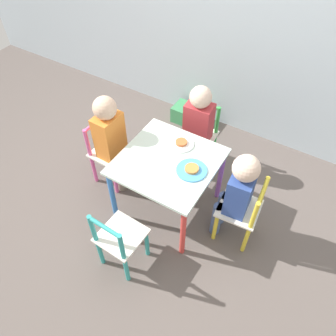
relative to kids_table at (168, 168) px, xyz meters
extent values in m
plane|color=#5B514C|center=(0.00, 0.00, -0.43)|extent=(6.00, 6.00, 0.00)
cube|color=silver|center=(0.00, 0.00, 0.06)|extent=(0.62, 0.62, 0.02)
cylinder|color=#387AD1|center=(-0.28, -0.28, -0.19)|extent=(0.04, 0.04, 0.48)
cylinder|color=#DB3D38|center=(0.28, -0.28, -0.19)|extent=(0.04, 0.04, 0.48)
cylinder|color=orange|center=(-0.28, 0.28, -0.19)|extent=(0.04, 0.04, 0.48)
cylinder|color=#8E51BC|center=(0.28, 0.28, -0.19)|extent=(0.04, 0.04, 0.48)
cube|color=silver|center=(0.51, 0.04, -0.14)|extent=(0.28, 0.28, 0.02)
cylinder|color=yellow|center=(0.40, 0.14, -0.29)|extent=(0.03, 0.03, 0.28)
cylinder|color=yellow|center=(0.41, -0.07, -0.29)|extent=(0.03, 0.03, 0.28)
cylinder|color=yellow|center=(0.61, 0.16, -0.29)|extent=(0.03, 0.03, 0.28)
cylinder|color=yellow|center=(0.63, -0.05, -0.29)|extent=(0.03, 0.03, 0.28)
cylinder|color=yellow|center=(0.61, 0.16, -0.02)|extent=(0.03, 0.03, 0.25)
cylinder|color=yellow|center=(0.63, -0.05, -0.02)|extent=(0.03, 0.03, 0.25)
cylinder|color=yellow|center=(0.62, 0.05, 0.10)|extent=(0.04, 0.21, 0.02)
cube|color=silver|center=(-0.03, 0.51, -0.14)|extent=(0.28, 0.28, 0.02)
cylinder|color=green|center=(-0.13, 0.40, -0.29)|extent=(0.03, 0.03, 0.28)
cylinder|color=green|center=(0.08, 0.41, -0.29)|extent=(0.03, 0.03, 0.28)
cylinder|color=green|center=(-0.15, 0.61, -0.29)|extent=(0.03, 0.03, 0.28)
cylinder|color=green|center=(0.07, 0.62, -0.29)|extent=(0.03, 0.03, 0.28)
cylinder|color=green|center=(-0.15, 0.61, -0.02)|extent=(0.03, 0.03, 0.25)
cylinder|color=green|center=(0.07, 0.62, -0.02)|extent=(0.03, 0.03, 0.25)
cylinder|color=green|center=(-0.04, 0.62, 0.10)|extent=(0.21, 0.04, 0.02)
cube|color=silver|center=(-0.51, 0.02, -0.14)|extent=(0.27, 0.27, 0.02)
cylinder|color=#E5599E|center=(-0.41, -0.09, -0.29)|extent=(0.03, 0.03, 0.28)
cylinder|color=#E5599E|center=(-0.40, 0.12, -0.29)|extent=(0.03, 0.03, 0.28)
cylinder|color=#E5599E|center=(-0.62, -0.09, -0.29)|extent=(0.03, 0.03, 0.28)
cylinder|color=#E5599E|center=(-0.62, 0.13, -0.29)|extent=(0.03, 0.03, 0.28)
cylinder|color=#E5599E|center=(-0.62, -0.09, -0.02)|extent=(0.03, 0.03, 0.25)
cylinder|color=#E5599E|center=(-0.62, 0.13, -0.02)|extent=(0.03, 0.03, 0.25)
cylinder|color=#E5599E|center=(-0.62, 0.02, 0.10)|extent=(0.03, 0.21, 0.02)
cube|color=silver|center=(-0.02, -0.51, -0.14)|extent=(0.27, 0.27, 0.02)
cylinder|color=teal|center=(0.09, -0.41, -0.29)|extent=(0.03, 0.03, 0.28)
cylinder|color=teal|center=(-0.12, -0.40, -0.29)|extent=(0.03, 0.03, 0.28)
cylinder|color=teal|center=(0.08, -0.62, -0.29)|extent=(0.03, 0.03, 0.28)
cylinder|color=teal|center=(-0.13, -0.61, -0.29)|extent=(0.03, 0.03, 0.28)
cylinder|color=teal|center=(0.08, -0.62, -0.02)|extent=(0.03, 0.03, 0.25)
cylinder|color=teal|center=(-0.13, -0.61, -0.02)|extent=(0.03, 0.03, 0.25)
cylinder|color=teal|center=(-0.03, -0.62, 0.10)|extent=(0.21, 0.03, 0.02)
cylinder|color=#4C608E|center=(0.39, 0.08, -0.28)|extent=(0.07, 0.07, 0.30)
cylinder|color=#4C608E|center=(0.40, -0.02, -0.28)|extent=(0.07, 0.07, 0.30)
cube|color=#2D478E|center=(0.49, 0.04, 0.02)|extent=(0.16, 0.21, 0.30)
sphere|color=beige|center=(0.49, 0.04, 0.24)|extent=(0.16, 0.16, 0.16)
cylinder|color=#7A6B5B|center=(-0.07, 0.39, -0.28)|extent=(0.07, 0.07, 0.30)
cylinder|color=#7A6B5B|center=(0.02, 0.40, -0.28)|extent=(0.07, 0.07, 0.30)
cube|color=#B23338|center=(-0.03, 0.49, 0.02)|extent=(0.21, 0.15, 0.31)
sphere|color=beige|center=(-0.03, 0.49, 0.25)|extent=(0.16, 0.16, 0.16)
cylinder|color=#7A6B5B|center=(-0.39, -0.04, -0.28)|extent=(0.07, 0.07, 0.30)
cylinder|color=#7A6B5B|center=(-0.39, 0.06, -0.28)|extent=(0.07, 0.07, 0.30)
cube|color=orange|center=(-0.49, 0.02, 0.04)|extent=(0.15, 0.20, 0.34)
sphere|color=#DBB293|center=(-0.49, 0.02, 0.28)|extent=(0.16, 0.16, 0.16)
cylinder|color=#4C9EE0|center=(0.17, 0.00, 0.08)|extent=(0.20, 0.20, 0.01)
cylinder|color=#D6843D|center=(0.17, 0.00, 0.09)|extent=(0.09, 0.09, 0.02)
cylinder|color=white|center=(0.00, 0.17, 0.08)|extent=(0.17, 0.17, 0.01)
cylinder|color=#CC6633|center=(0.00, 0.17, 0.09)|extent=(0.08, 0.08, 0.02)
cube|color=#3D8E56|center=(-0.33, 0.95, -0.35)|extent=(0.32, 0.19, 0.16)
camera|label=1|loc=(0.75, -1.24, 1.61)|focal=35.00mm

